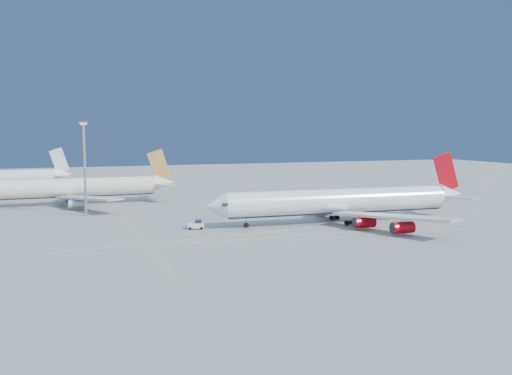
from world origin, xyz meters
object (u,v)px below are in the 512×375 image
Objects in this scene: airliner_virgin at (344,201)px; airliner_etihad at (72,188)px; light_mast at (84,161)px; pushback_tug at (196,225)px.

airliner_virgin is 1.09× the size of airliner_etihad.
airliner_etihad is 2.57× the size of light_mast.
airliner_virgin is 88.46m from airliner_etihad.
light_mast is at bearing 153.78° from airliner_virgin.
airliner_etihad is 63.36m from pushback_tug.
airliner_virgin is 17.03× the size of pushback_tug.
light_mast is at bearing 141.46° from pushback_tug.
airliner_virgin is 70.97m from light_mast.
airliner_etihad reaches higher than pushback_tug.
pushback_tug is 0.16× the size of light_mast.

